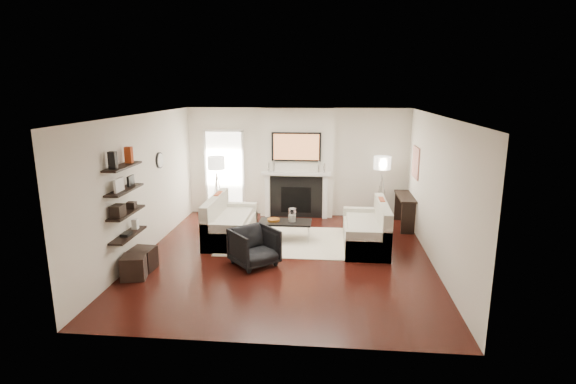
# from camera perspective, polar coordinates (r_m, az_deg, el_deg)

# --- Properties ---
(room_envelope) EXTENTS (6.00, 6.00, 6.00)m
(room_envelope) POSITION_cam_1_polar(r_m,az_deg,el_deg) (8.32, -0.39, 0.40)
(room_envelope) COLOR #330F0B
(room_envelope) RESTS_ON ground
(chimney_breast) EXTENTS (1.80, 0.25, 2.70)m
(chimney_breast) POSITION_cam_1_polar(r_m,az_deg,el_deg) (11.13, 1.11, 3.67)
(chimney_breast) COLOR silver
(chimney_breast) RESTS_ON floor
(fireplace_surround) EXTENTS (1.30, 0.02, 1.04)m
(fireplace_surround) POSITION_cam_1_polar(r_m,az_deg,el_deg) (11.17, 1.04, -0.65)
(fireplace_surround) COLOR black
(fireplace_surround) RESTS_ON floor
(firebox) EXTENTS (0.75, 0.02, 0.65)m
(firebox) POSITION_cam_1_polar(r_m,az_deg,el_deg) (11.18, 1.04, -1.00)
(firebox) COLOR black
(firebox) RESTS_ON floor
(mantel_pilaster_l) EXTENTS (0.12, 0.08, 1.10)m
(mantel_pilaster_l) POSITION_cam_1_polar(r_m,az_deg,el_deg) (11.21, -2.64, -0.45)
(mantel_pilaster_l) COLOR white
(mantel_pilaster_l) RESTS_ON floor
(mantel_pilaster_r) EXTENTS (0.12, 0.08, 1.10)m
(mantel_pilaster_r) POSITION_cam_1_polar(r_m,az_deg,el_deg) (11.10, 4.74, -0.62)
(mantel_pilaster_r) COLOR white
(mantel_pilaster_r) RESTS_ON floor
(mantel_shelf) EXTENTS (1.70, 0.18, 0.07)m
(mantel_shelf) POSITION_cam_1_polar(r_m,az_deg,el_deg) (10.99, 1.04, 2.33)
(mantel_shelf) COLOR white
(mantel_shelf) RESTS_ON chimney_breast
(tv_body) EXTENTS (1.20, 0.06, 0.70)m
(tv_body) POSITION_cam_1_polar(r_m,az_deg,el_deg) (10.91, 1.06, 5.76)
(tv_body) COLOR black
(tv_body) RESTS_ON chimney_breast
(tv_screen) EXTENTS (1.10, 0.00, 0.62)m
(tv_screen) POSITION_cam_1_polar(r_m,az_deg,el_deg) (10.88, 1.05, 5.73)
(tv_screen) COLOR #BF723F
(tv_screen) RESTS_ON tv_body
(candlestick_l_tall) EXTENTS (0.04, 0.04, 0.30)m
(candlestick_l_tall) POSITION_cam_1_polar(r_m,az_deg,el_deg) (11.03, -1.81, 3.33)
(candlestick_l_tall) COLOR silver
(candlestick_l_tall) RESTS_ON mantel_shelf
(candlestick_l_short) EXTENTS (0.04, 0.04, 0.24)m
(candlestick_l_short) POSITION_cam_1_polar(r_m,az_deg,el_deg) (11.05, -2.48, 3.19)
(candlestick_l_short) COLOR silver
(candlestick_l_short) RESTS_ON mantel_shelf
(candlestick_r_tall) EXTENTS (0.04, 0.04, 0.30)m
(candlestick_r_tall) POSITION_cam_1_polar(r_m,az_deg,el_deg) (10.94, 3.92, 3.23)
(candlestick_r_tall) COLOR silver
(candlestick_r_tall) RESTS_ON mantel_shelf
(candlestick_r_short) EXTENTS (0.04, 0.04, 0.24)m
(candlestick_r_short) POSITION_cam_1_polar(r_m,az_deg,el_deg) (10.95, 4.60, 3.06)
(candlestick_r_short) COLOR silver
(candlestick_r_short) RESTS_ON mantel_shelf
(hallway_panel) EXTENTS (0.90, 0.02, 2.10)m
(hallway_panel) POSITION_cam_1_polar(r_m,az_deg,el_deg) (11.57, -8.03, 2.40)
(hallway_panel) COLOR white
(hallway_panel) RESTS_ON floor
(door_trim_l) EXTENTS (0.06, 0.06, 2.16)m
(door_trim_l) POSITION_cam_1_polar(r_m,az_deg,el_deg) (11.68, -10.35, 2.41)
(door_trim_l) COLOR white
(door_trim_l) RESTS_ON floor
(door_trim_r) EXTENTS (0.06, 0.06, 2.16)m
(door_trim_r) POSITION_cam_1_polar(r_m,az_deg,el_deg) (11.45, -5.71, 2.35)
(door_trim_r) COLOR white
(door_trim_r) RESTS_ON floor
(door_trim_top) EXTENTS (1.02, 0.06, 0.06)m
(door_trim_top) POSITION_cam_1_polar(r_m,az_deg,el_deg) (11.40, -8.23, 7.72)
(door_trim_top) COLOR white
(door_trim_top) RESTS_ON wall_back
(rug) EXTENTS (2.60, 2.00, 0.01)m
(rug) POSITION_cam_1_polar(r_m,az_deg,el_deg) (9.59, -0.59, -6.22)
(rug) COLOR beige
(rug) RESTS_ON floor
(loveseat_left_base) EXTENTS (0.85, 1.80, 0.42)m
(loveseat_left_base) POSITION_cam_1_polar(r_m,az_deg,el_deg) (9.72, -7.23, -4.79)
(loveseat_left_base) COLOR beige
(loveseat_left_base) RESTS_ON floor
(loveseat_left_back) EXTENTS (0.18, 1.80, 0.80)m
(loveseat_left_back) POSITION_cam_1_polar(r_m,az_deg,el_deg) (9.70, -9.22, -2.94)
(loveseat_left_back) COLOR beige
(loveseat_left_back) RESTS_ON floor
(loveseat_left_arm_n) EXTENTS (0.85, 0.18, 0.60)m
(loveseat_left_arm_n) POSITION_cam_1_polar(r_m,az_deg,el_deg) (8.94, -8.38, -5.83)
(loveseat_left_arm_n) COLOR beige
(loveseat_left_arm_n) RESTS_ON floor
(loveseat_left_arm_s) EXTENTS (0.85, 0.18, 0.60)m
(loveseat_left_arm_s) POSITION_cam_1_polar(r_m,az_deg,el_deg) (10.45, -6.28, -2.96)
(loveseat_left_arm_s) COLOR beige
(loveseat_left_arm_s) RESTS_ON floor
(loveseat_left_cushion) EXTENTS (0.63, 1.44, 0.10)m
(loveseat_left_cushion) POSITION_cam_1_polar(r_m,az_deg,el_deg) (9.63, -6.99, -3.33)
(loveseat_left_cushion) COLOR beige
(loveseat_left_cushion) RESTS_ON loveseat_left_base
(pillow_left_orange) EXTENTS (0.10, 0.42, 0.42)m
(pillow_left_orange) POSITION_cam_1_polar(r_m,az_deg,el_deg) (9.93, -8.83, -1.33)
(pillow_left_orange) COLOR #963312
(pillow_left_orange) RESTS_ON loveseat_left_cushion
(pillow_left_charcoal) EXTENTS (0.10, 0.40, 0.40)m
(pillow_left_charcoal) POSITION_cam_1_polar(r_m,az_deg,el_deg) (9.37, -9.72, -2.30)
(pillow_left_charcoal) COLOR black
(pillow_left_charcoal) RESTS_ON loveseat_left_cushion
(loveseat_right_base) EXTENTS (0.85, 1.80, 0.42)m
(loveseat_right_base) POSITION_cam_1_polar(r_m,az_deg,el_deg) (9.35, 9.75, -5.61)
(loveseat_right_base) COLOR beige
(loveseat_right_base) RESTS_ON floor
(loveseat_right_back) EXTENTS (0.18, 1.80, 0.80)m
(loveseat_right_back) POSITION_cam_1_polar(r_m,az_deg,el_deg) (9.29, 11.89, -3.79)
(loveseat_right_back) COLOR beige
(loveseat_right_back) RESTS_ON floor
(loveseat_right_arm_n) EXTENTS (0.85, 0.18, 0.60)m
(loveseat_right_arm_n) POSITION_cam_1_polar(r_m,az_deg,el_deg) (8.56, 10.16, -6.79)
(loveseat_right_arm_n) COLOR beige
(loveseat_right_arm_n) RESTS_ON floor
(loveseat_right_arm_s) EXTENTS (0.85, 0.18, 0.60)m
(loveseat_right_arm_s) POSITION_cam_1_polar(r_m,az_deg,el_deg) (10.09, 9.44, -3.65)
(loveseat_right_arm_s) COLOR beige
(loveseat_right_arm_s) RESTS_ON floor
(loveseat_right_cushion) EXTENTS (0.63, 1.44, 0.10)m
(loveseat_right_cushion) POSITION_cam_1_polar(r_m,az_deg,el_deg) (9.26, 9.50, -4.09)
(loveseat_right_cushion) COLOR beige
(loveseat_right_cushion) RESTS_ON loveseat_right_base
(pillow_right_orange) EXTENTS (0.10, 0.42, 0.42)m
(pillow_right_orange) POSITION_cam_1_polar(r_m,az_deg,el_deg) (9.52, 11.75, -2.09)
(pillow_right_orange) COLOR #963312
(pillow_right_orange) RESTS_ON loveseat_right_cushion
(pillow_right_charcoal) EXTENTS (0.10, 0.40, 0.40)m
(pillow_right_charcoal) POSITION_cam_1_polar(r_m,az_deg,el_deg) (8.94, 12.15, -3.16)
(pillow_right_charcoal) COLOR black
(pillow_right_charcoal) RESTS_ON loveseat_right_cushion
(coffee_table) EXTENTS (1.10, 0.55, 0.04)m
(coffee_table) POSITION_cam_1_polar(r_m,az_deg,el_deg) (9.53, -0.36, -3.85)
(coffee_table) COLOR black
(coffee_table) RESTS_ON floor
(coffee_leg_nw) EXTENTS (0.02, 0.02, 0.38)m
(coffee_leg_nw) POSITION_cam_1_polar(r_m,az_deg,el_deg) (9.45, -3.52, -5.36)
(coffee_leg_nw) COLOR silver
(coffee_leg_nw) RESTS_ON floor
(coffee_leg_ne) EXTENTS (0.02, 0.02, 0.38)m
(coffee_leg_ne) POSITION_cam_1_polar(r_m,az_deg,el_deg) (9.35, 2.57, -5.55)
(coffee_leg_ne) COLOR silver
(coffee_leg_ne) RESTS_ON floor
(coffee_leg_sw) EXTENTS (0.02, 0.02, 0.38)m
(coffee_leg_sw) POSITION_cam_1_polar(r_m,az_deg,el_deg) (9.86, -3.13, -4.55)
(coffee_leg_sw) COLOR silver
(coffee_leg_sw) RESTS_ON floor
(coffee_leg_se) EXTENTS (0.02, 0.02, 0.38)m
(coffee_leg_se) POSITION_cam_1_polar(r_m,az_deg,el_deg) (9.77, 2.70, -4.72)
(coffee_leg_se) COLOR silver
(coffee_leg_se) RESTS_ON floor
(hurricane_glass) EXTENTS (0.16, 0.16, 0.29)m
(hurricane_glass) POSITION_cam_1_polar(r_m,az_deg,el_deg) (9.47, 0.54, -2.95)
(hurricane_glass) COLOR white
(hurricane_glass) RESTS_ON coffee_table
(hurricane_candle) EXTENTS (0.10, 0.10, 0.15)m
(hurricane_candle) POSITION_cam_1_polar(r_m,az_deg,el_deg) (9.49, 0.54, -3.32)
(hurricane_candle) COLOR white
(hurricane_candle) RESTS_ON coffee_table
(copper_bowl) EXTENTS (0.27, 0.27, 0.04)m
(copper_bowl) POSITION_cam_1_polar(r_m,az_deg,el_deg) (9.55, -1.86, -3.54)
(copper_bowl) COLOR #C26D20
(copper_bowl) RESTS_ON coffee_table
(armchair) EXTENTS (1.01, 1.00, 0.76)m
(armchair) POSITION_cam_1_polar(r_m,az_deg,el_deg) (8.27, -4.30, -6.73)
(armchair) COLOR black
(armchair) RESTS_ON floor
(lamp_left_post) EXTENTS (0.02, 0.02, 1.20)m
(lamp_left_post) POSITION_cam_1_polar(r_m,az_deg,el_deg) (10.89, -8.95, -0.74)
(lamp_left_post) COLOR silver
(lamp_left_post) RESTS_ON floor
(lamp_left_shade) EXTENTS (0.40, 0.40, 0.30)m
(lamp_left_shade) POSITION_cam_1_polar(r_m,az_deg,el_deg) (10.72, -9.11, 3.67)
(lamp_left_shade) COLOR white
(lamp_left_shade) RESTS_ON lamp_left_post
(lamp_left_leg_a) EXTENTS (0.25, 0.02, 1.23)m
(lamp_left_leg_a) POSITION_cam_1_polar(r_m,az_deg,el_deg) (10.87, -8.38, -0.75)
(lamp_left_leg_a) COLOR silver
(lamp_left_leg_a) RESTS_ON floor
(lamp_left_leg_b) EXTENTS (0.14, 0.22, 1.23)m
(lamp_left_leg_b) POSITION_cam_1_polar(r_m,az_deg,el_deg) (11.00, -9.10, -0.61)
(lamp_left_leg_b) COLOR silver
(lamp_left_leg_b) RESTS_ON floor
(lamp_left_leg_c) EXTENTS (0.14, 0.22, 1.23)m
(lamp_left_leg_c) POSITION_cam_1_polar(r_m,az_deg,el_deg) (10.82, -9.35, -0.85)
(lamp_left_leg_c) COLOR silver
(lamp_left_leg_c) RESTS_ON floor
(lamp_right_post) EXTENTS (0.02, 0.02, 1.20)m
(lamp_right_post) POSITION_cam_1_polar(r_m,az_deg,el_deg) (10.99, 11.68, -0.73)
(lamp_right_post) COLOR silver
(lamp_right_post) RESTS_ON floor
(lamp_right_shade) EXTENTS (0.40, 0.40, 0.30)m
(lamp_right_shade) POSITION_cam_1_polar(r_m,az_deg,el_deg) (10.82, 11.89, 3.65)
(lamp_right_shade) COLOR white
(lamp_right_shade) RESTS_ON lamp_right_post
(lamp_right_leg_a) EXTENTS (0.25, 0.02, 1.23)m
(lamp_right_leg_a) POSITION_cam_1_polar(r_m,az_deg,el_deg) (11.00, 12.25, -0.74)
(lamp_right_leg_a) COLOR silver
(lamp_right_leg_a) RESTS_ON floor
(lamp_right_leg_b) EXTENTS (0.14, 0.22, 1.23)m
(lamp_right_leg_b) POSITION_cam_1_polar(r_m,az_deg,el_deg) (11.08, 11.34, -0.60)
(lamp_right_leg_b) COLOR silver
(lamp_right_leg_b) RESTS_ON floor
(lamp_right_leg_c) EXTENTS (0.14, 0.22, 1.23)m
(lamp_right_leg_c) POSITION_cam_1_polar(r_m,az_deg,el_deg) (10.89, 11.44, -0.84)
(lamp_right_leg_c) COLOR silver
(lamp_right_leg_c) RESTS_ON floor
(console_top) EXTENTS (0.35, 1.20, 0.04)m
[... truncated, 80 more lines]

